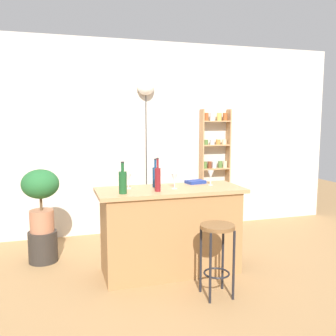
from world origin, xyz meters
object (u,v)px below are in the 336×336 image
object	(u,v)px
bottle_vinegar	(123,182)
wine_glass_center	(174,178)
bottle_spirits_clear	(155,176)
wine_glass_left	(128,178)
bottle_wine_red	(158,179)
plant_stool	(43,247)
potted_plant	(41,194)
cookbook	(195,182)
spice_shelf	(215,167)
bar_stool	(217,244)
pendant_globe_light	(146,88)
wine_glass_right	(211,175)

from	to	relation	value
bottle_vinegar	wine_glass_center	bearing A→B (deg)	10.86
bottle_spirits_clear	wine_glass_left	world-z (taller)	bottle_spirits_clear
bottle_wine_red	bottle_spirits_clear	bearing A→B (deg)	80.75
plant_stool	bottle_spirits_clear	world-z (taller)	bottle_spirits_clear
potted_plant	cookbook	distance (m)	1.80
bottle_vinegar	wine_glass_left	xyz separation A→B (m)	(0.10, 0.26, -0.00)
bottle_wine_red	wine_glass_center	xyz separation A→B (m)	(0.21, 0.10, -0.01)
spice_shelf	wine_glass_center	xyz separation A→B (m)	(-1.15, -1.52, 0.11)
bar_stool	wine_glass_left	world-z (taller)	wine_glass_left
spice_shelf	potted_plant	bearing A→B (deg)	-162.60
plant_stool	pendant_globe_light	world-z (taller)	pendant_globe_light
plant_stool	wine_glass_left	xyz separation A→B (m)	(0.92, -0.58, 0.87)
bar_stool	pendant_globe_light	size ratio (longest dim) A/B	0.31
wine_glass_right	cookbook	size ratio (longest dim) A/B	0.78
plant_stool	bottle_wine_red	xyz separation A→B (m)	(1.18, -0.82, 0.88)
spice_shelf	bottle_vinegar	bearing A→B (deg)	-136.58
bottle_spirits_clear	pendant_globe_light	xyz separation A→B (m)	(0.24, 1.41, 1.08)
spice_shelf	wine_glass_right	bearing A→B (deg)	-115.75
potted_plant	wine_glass_left	distance (m)	1.11
plant_stool	wine_glass_right	world-z (taller)	wine_glass_right
plant_stool	cookbook	distance (m)	1.95
bottle_vinegar	pendant_globe_light	world-z (taller)	pendant_globe_light
plant_stool	bottle_wine_red	world-z (taller)	bottle_wine_red
bottle_vinegar	wine_glass_right	world-z (taller)	bottle_vinegar
cookbook	pendant_globe_light	size ratio (longest dim) A/B	0.09
cookbook	pendant_globe_light	bearing A→B (deg)	89.57
spice_shelf	bottle_spirits_clear	xyz separation A→B (m)	(-1.32, -1.38, 0.12)
wine_glass_right	bottle_vinegar	bearing A→B (deg)	-169.21
bar_stool	wine_glass_center	bearing A→B (deg)	108.07
bar_stool	bottle_vinegar	distance (m)	1.10
wine_glass_center	wine_glass_right	xyz separation A→B (m)	(0.46, 0.09, 0.00)
wine_glass_left	wine_glass_center	bearing A→B (deg)	-17.17
wine_glass_right	spice_shelf	bearing A→B (deg)	64.25
spice_shelf	wine_glass_left	bearing A→B (deg)	-139.65
spice_shelf	cookbook	size ratio (longest dim) A/B	8.70
bar_stool	wine_glass_left	xyz separation A→B (m)	(-0.68, 0.80, 0.54)
potted_plant	spice_shelf	bearing A→B (deg)	17.40
bar_stool	wine_glass_right	xyz separation A→B (m)	(0.25, 0.74, 0.54)
bottle_spirits_clear	bottle_wine_red	bearing A→B (deg)	-99.25
wine_glass_right	plant_stool	bearing A→B (deg)	160.86
pendant_globe_light	bar_stool	bearing A→B (deg)	-86.28
bottle_spirits_clear	cookbook	size ratio (longest dim) A/B	1.50
bottle_vinegar	wine_glass_left	world-z (taller)	bottle_vinegar
bar_stool	potted_plant	bearing A→B (deg)	139.28
plant_stool	bottle_wine_red	bearing A→B (deg)	-34.98
wine_glass_center	wine_glass_left	bearing A→B (deg)	162.83
bottle_spirits_clear	wine_glass_left	distance (m)	0.30
potted_plant	bottle_vinegar	distance (m)	1.19
wine_glass_left	wine_glass_right	bearing A→B (deg)	-3.63
potted_plant	bottle_vinegar	world-z (taller)	bottle_vinegar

